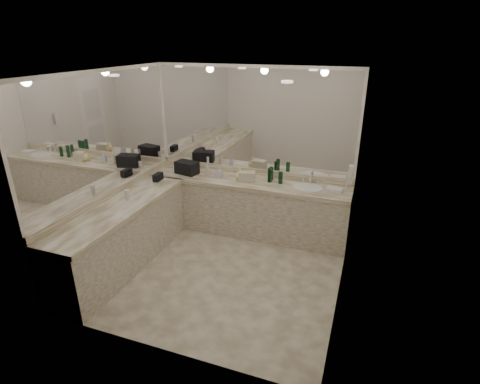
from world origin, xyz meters
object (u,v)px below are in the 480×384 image
at_px(sink, 308,188).
at_px(black_toiletry_bag, 187,168).
at_px(cream_cosmetic_case, 247,177).
at_px(soap_bottle_a, 207,169).
at_px(hand_towel, 334,189).
at_px(soap_bottle_b, 219,171).
at_px(wall_phone, 350,174).
at_px(soap_bottle_c, 240,174).

xyz_separation_m(sink, black_toiletry_bag, (-1.98, -0.04, 0.11)).
relative_size(sink, cream_cosmetic_case, 1.78).
distance_m(black_toiletry_bag, soap_bottle_a, 0.35).
bearing_deg(soap_bottle_a, hand_towel, 0.20).
height_order(black_toiletry_bag, hand_towel, black_toiletry_bag).
bearing_deg(cream_cosmetic_case, black_toiletry_bag, 168.74).
bearing_deg(black_toiletry_bag, soap_bottle_a, 7.86).
bearing_deg(sink, soap_bottle_b, 179.79).
bearing_deg(black_toiletry_bag, sink, 1.05).
bearing_deg(wall_phone, soap_bottle_a, 167.14).
relative_size(sink, soap_bottle_b, 2.60).
bearing_deg(hand_towel, soap_bottle_b, -179.59).
height_order(wall_phone, soap_bottle_c, wall_phone).
bearing_deg(sink, black_toiletry_bag, -178.95).
height_order(black_toiletry_bag, soap_bottle_b, black_toiletry_bag).
height_order(black_toiletry_bag, soap_bottle_a, black_toiletry_bag).
xyz_separation_m(sink, soap_bottle_c, (-1.06, -0.03, 0.10)).
xyz_separation_m(wall_phone, soap_bottle_c, (-1.66, 0.47, -0.35)).
bearing_deg(cream_cosmetic_case, soap_bottle_b, 164.10).
height_order(hand_towel, soap_bottle_b, soap_bottle_b).
distance_m(wall_phone, black_toiletry_bag, 2.65).
bearing_deg(soap_bottle_b, hand_towel, 0.41).
relative_size(black_toiletry_bag, soap_bottle_a, 1.85).
xyz_separation_m(black_toiletry_bag, cream_cosmetic_case, (1.03, 0.00, -0.03)).
xyz_separation_m(sink, soap_bottle_a, (-1.63, 0.01, 0.10)).
xyz_separation_m(black_toiletry_bag, soap_bottle_b, (0.55, 0.04, -0.02)).
xyz_separation_m(black_toiletry_bag, hand_towel, (2.36, 0.05, -0.08)).
relative_size(black_toiletry_bag, soap_bottle_b, 2.10).
bearing_deg(soap_bottle_b, black_toiletry_bag, -175.69).
xyz_separation_m(wall_phone, black_toiletry_bag, (-2.58, 0.46, -0.35)).
xyz_separation_m(sink, cream_cosmetic_case, (-0.95, -0.03, 0.08)).
bearing_deg(hand_towel, soap_bottle_c, -177.89).
relative_size(wall_phone, soap_bottle_c, 1.24).
relative_size(soap_bottle_b, soap_bottle_c, 0.88).
height_order(sink, cream_cosmetic_case, cream_cosmetic_case).
xyz_separation_m(wall_phone, soap_bottle_b, (-2.03, 0.51, -0.37)).
distance_m(soap_bottle_a, soap_bottle_c, 0.58).
bearing_deg(wall_phone, black_toiletry_bag, 169.82).
bearing_deg(soap_bottle_b, soap_bottle_a, 178.38).
bearing_deg(cream_cosmetic_case, wall_phone, -28.31).
bearing_deg(soap_bottle_a, cream_cosmetic_case, -3.56).
distance_m(black_toiletry_bag, cream_cosmetic_case, 1.03).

